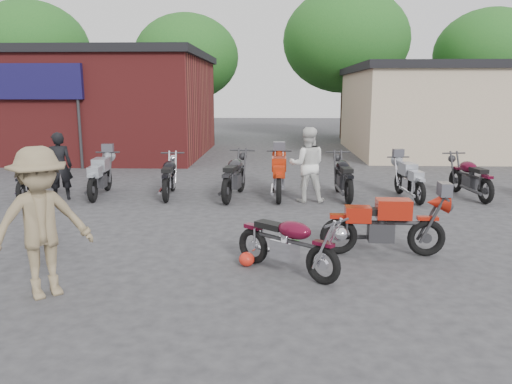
{
  "coord_description": "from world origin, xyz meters",
  "views": [
    {
      "loc": [
        0.05,
        -7.2,
        2.65
      ],
      "look_at": [
        -0.28,
        1.5,
        0.9
      ],
      "focal_mm": 35.0,
      "sensor_mm": 36.0,
      "label": 1
    }
  ],
  "objects_px": {
    "row_bike_1": "(100,174)",
    "row_bike_7": "(470,175)",
    "row_bike_6": "(409,178)",
    "row_bike_3": "(234,174)",
    "row_bike_5": "(343,174)",
    "person_tan": "(41,223)",
    "row_bike_2": "(169,174)",
    "person_dark": "(59,166)",
    "person_light": "(307,165)",
    "helmet": "(247,259)",
    "row_bike_0": "(29,177)",
    "row_bike_4": "(279,174)",
    "sportbike": "(386,222)",
    "vintage_motorcycle": "(288,240)"
  },
  "relations": [
    {
      "from": "row_bike_0",
      "to": "row_bike_2",
      "type": "relative_size",
      "value": 0.91
    },
    {
      "from": "row_bike_6",
      "to": "helmet",
      "type": "bearing_deg",
      "value": 137.14
    },
    {
      "from": "person_tan",
      "to": "row_bike_0",
      "type": "distance_m",
      "value": 6.9
    },
    {
      "from": "person_light",
      "to": "row_bike_0",
      "type": "xyz_separation_m",
      "value": [
        -7.0,
        0.18,
        -0.39
      ]
    },
    {
      "from": "vintage_motorcycle",
      "to": "row_bike_6",
      "type": "distance_m",
      "value": 6.26
    },
    {
      "from": "person_tan",
      "to": "row_bike_2",
      "type": "bearing_deg",
      "value": 46.96
    },
    {
      "from": "person_dark",
      "to": "row_bike_5",
      "type": "xyz_separation_m",
      "value": [
        7.08,
        0.51,
        -0.25
      ]
    },
    {
      "from": "person_light",
      "to": "row_bike_3",
      "type": "height_order",
      "value": "person_light"
    },
    {
      "from": "row_bike_1",
      "to": "row_bike_7",
      "type": "bearing_deg",
      "value": -93.6
    },
    {
      "from": "vintage_motorcycle",
      "to": "person_tan",
      "type": "relative_size",
      "value": 0.91
    },
    {
      "from": "row_bike_0",
      "to": "row_bike_5",
      "type": "relative_size",
      "value": 0.88
    },
    {
      "from": "person_light",
      "to": "person_tan",
      "type": "xyz_separation_m",
      "value": [
        -3.8,
        -5.92,
        0.08
      ]
    },
    {
      "from": "person_dark",
      "to": "row_bike_2",
      "type": "xyz_separation_m",
      "value": [
        2.63,
        0.5,
        -0.27
      ]
    },
    {
      "from": "vintage_motorcycle",
      "to": "row_bike_1",
      "type": "distance_m",
      "value": 7.2
    },
    {
      "from": "vintage_motorcycle",
      "to": "row_bike_4",
      "type": "relative_size",
      "value": 0.85
    },
    {
      "from": "person_light",
      "to": "row_bike_1",
      "type": "distance_m",
      "value": 5.31
    },
    {
      "from": "helmet",
      "to": "person_tan",
      "type": "bearing_deg",
      "value": -154.64
    },
    {
      "from": "person_tan",
      "to": "row_bike_0",
      "type": "relative_size",
      "value": 1.1
    },
    {
      "from": "vintage_motorcycle",
      "to": "row_bike_7",
      "type": "distance_m",
      "value": 7.38
    },
    {
      "from": "person_tan",
      "to": "row_bike_2",
      "type": "height_order",
      "value": "person_tan"
    },
    {
      "from": "person_dark",
      "to": "helmet",
      "type": "bearing_deg",
      "value": 114.33
    },
    {
      "from": "person_dark",
      "to": "row_bike_3",
      "type": "bearing_deg",
      "value": 163.16
    },
    {
      "from": "row_bike_0",
      "to": "row_bike_4",
      "type": "relative_size",
      "value": 0.86
    },
    {
      "from": "row_bike_1",
      "to": "row_bike_4",
      "type": "height_order",
      "value": "row_bike_4"
    },
    {
      "from": "sportbike",
      "to": "row_bike_7",
      "type": "xyz_separation_m",
      "value": [
        3.15,
        4.73,
        0.01
      ]
    },
    {
      "from": "row_bike_7",
      "to": "person_dark",
      "type": "bearing_deg",
      "value": 85.51
    },
    {
      "from": "row_bike_6",
      "to": "row_bike_7",
      "type": "height_order",
      "value": "row_bike_7"
    },
    {
      "from": "person_dark",
      "to": "row_bike_7",
      "type": "height_order",
      "value": "person_dark"
    },
    {
      "from": "sportbike",
      "to": "row_bike_1",
      "type": "height_order",
      "value": "row_bike_1"
    },
    {
      "from": "row_bike_1",
      "to": "vintage_motorcycle",
      "type": "bearing_deg",
      "value": -144.08
    },
    {
      "from": "sportbike",
      "to": "person_tan",
      "type": "xyz_separation_m",
      "value": [
        -4.82,
        -1.84,
        0.42
      ]
    },
    {
      "from": "sportbike",
      "to": "helmet",
      "type": "relative_size",
      "value": 8.01
    },
    {
      "from": "row_bike_0",
      "to": "row_bike_5",
      "type": "height_order",
      "value": "row_bike_5"
    },
    {
      "from": "sportbike",
      "to": "row_bike_6",
      "type": "distance_m",
      "value": 4.74
    },
    {
      "from": "row_bike_4",
      "to": "row_bike_5",
      "type": "height_order",
      "value": "row_bike_4"
    },
    {
      "from": "row_bike_5",
      "to": "person_dark",
      "type": "bearing_deg",
      "value": 91.49
    },
    {
      "from": "row_bike_3",
      "to": "row_bike_1",
      "type": "bearing_deg",
      "value": 97.16
    },
    {
      "from": "person_light",
      "to": "row_bike_1",
      "type": "xyz_separation_m",
      "value": [
        -5.28,
        0.46,
        -0.33
      ]
    },
    {
      "from": "row_bike_2",
      "to": "row_bike_6",
      "type": "bearing_deg",
      "value": -95.91
    },
    {
      "from": "person_tan",
      "to": "row_bike_7",
      "type": "xyz_separation_m",
      "value": [
        7.97,
        6.57,
        -0.41
      ]
    },
    {
      "from": "row_bike_2",
      "to": "row_bike_5",
      "type": "height_order",
      "value": "row_bike_5"
    },
    {
      "from": "row_bike_3",
      "to": "row_bike_7",
      "type": "distance_m",
      "value": 5.98
    },
    {
      "from": "helmet",
      "to": "person_dark",
      "type": "bearing_deg",
      "value": 136.34
    },
    {
      "from": "row_bike_3",
      "to": "row_bike_7",
      "type": "height_order",
      "value": "row_bike_3"
    },
    {
      "from": "sportbike",
      "to": "person_dark",
      "type": "relative_size",
      "value": 1.16
    },
    {
      "from": "row_bike_0",
      "to": "row_bike_5",
      "type": "bearing_deg",
      "value": -97.43
    },
    {
      "from": "helmet",
      "to": "person_light",
      "type": "relative_size",
      "value": 0.13
    },
    {
      "from": "row_bike_3",
      "to": "person_dark",
      "type": "bearing_deg",
      "value": 103.58
    },
    {
      "from": "person_tan",
      "to": "row_bike_4",
      "type": "bearing_deg",
      "value": 23.7
    },
    {
      "from": "row_bike_3",
      "to": "row_bike_5",
      "type": "bearing_deg",
      "value": -79.17
    }
  ]
}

